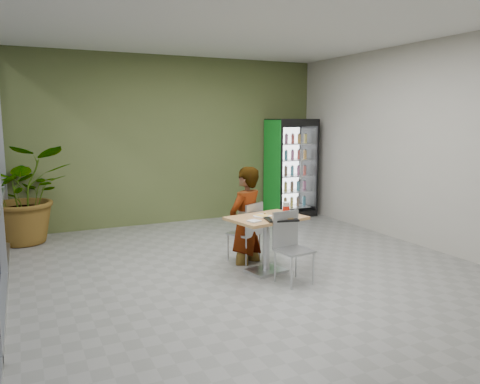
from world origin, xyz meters
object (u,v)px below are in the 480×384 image
chair_near (290,241)px  cafeteria_tray (281,219)px  dining_table (266,233)px  chair_far (249,228)px  seated_woman (245,225)px  soda_cup (286,209)px  potted_plant (26,194)px  beverage_fridge (291,168)px

chair_near → cafeteria_tray: (-0.02, 0.18, 0.25)m
dining_table → chair_far: (-0.01, 0.49, -0.03)m
seated_woman → chair_far: bearing=116.4°
chair_far → seated_woman: seated_woman is taller
soda_cup → potted_plant: (-3.12, 2.99, -0.02)m
chair_far → potted_plant: bearing=-68.4°
chair_far → chair_near: bearing=70.0°
dining_table → chair_far: 0.49m
chair_near → chair_far: bearing=90.1°
cafeteria_tray → dining_table: bearing=106.8°
chair_near → soda_cup: (0.20, 0.44, 0.32)m
dining_table → beverage_fridge: bearing=53.9°
chair_far → potted_plant: (-2.81, 2.51, 0.31)m
dining_table → chair_near: chair_near is taller
dining_table → soda_cup: size_ratio=6.23×
chair_near → seated_woman: bearing=92.3°
dining_table → soda_cup: soda_cup is taller
dining_table → beverage_fridge: size_ratio=0.52×
chair_far → cafeteria_tray: size_ratio=2.20×
seated_woman → potted_plant: (-2.77, 2.47, 0.28)m
seated_woman → potted_plant: size_ratio=1.03×
cafeteria_tray → potted_plant: 4.35m
soda_cup → potted_plant: potted_plant is taller
dining_table → chair_near: 0.44m
dining_table → soda_cup: 0.42m
beverage_fridge → potted_plant: 5.07m
chair_far → soda_cup: (0.31, -0.49, 0.33)m
cafeteria_tray → potted_plant: bearing=131.7°
dining_table → potted_plant: potted_plant is taller
beverage_fridge → potted_plant: (-5.07, -0.08, -0.20)m
dining_table → seated_woman: seated_woman is taller
chair_far → chair_near: size_ratio=0.97×
chair_far → soda_cup: soda_cup is taller
chair_near → soda_cup: 0.58m
dining_table → beverage_fridge: beverage_fridge is taller
chair_far → beverage_fridge: bearing=-157.7°
potted_plant → chair_near: bearing=-49.6°
potted_plant → soda_cup: bearing=-43.8°
beverage_fridge → chair_far: bearing=-130.9°
dining_table → seated_woman: (-0.05, 0.52, -0.00)m
seated_woman → cafeteria_tray: size_ratio=4.27×
seated_woman → soda_cup: seated_woman is taller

